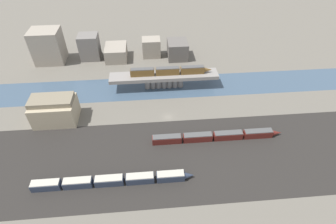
{
  "coord_description": "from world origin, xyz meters",
  "views": [
    {
      "loc": [
        -7.65,
        -89.22,
        81.22
      ],
      "look_at": [
        0.0,
        -0.17,
        3.15
      ],
      "focal_mm": 28.0,
      "sensor_mm": 36.0,
      "label": 1
    }
  ],
  "objects_px": {
    "train_on_bridge": "(170,71)",
    "train_yard_mid": "(217,136)",
    "train_yard_near": "(113,180)",
    "warehouse_building": "(55,110)"
  },
  "relations": [
    {
      "from": "warehouse_building",
      "to": "train_yard_near",
      "type": "bearing_deg",
      "value": -52.65
    },
    {
      "from": "train_on_bridge",
      "to": "train_yard_near",
      "type": "distance_m",
      "value": 63.35
    },
    {
      "from": "train_yard_mid",
      "to": "warehouse_building",
      "type": "bearing_deg",
      "value": 165.42
    },
    {
      "from": "train_on_bridge",
      "to": "train_yard_mid",
      "type": "distance_m",
      "value": 43.11
    },
    {
      "from": "train_on_bridge",
      "to": "train_yard_mid",
      "type": "bearing_deg",
      "value": -67.77
    },
    {
      "from": "train_on_bridge",
      "to": "train_yard_mid",
      "type": "height_order",
      "value": "train_on_bridge"
    },
    {
      "from": "train_yard_mid",
      "to": "warehouse_building",
      "type": "height_order",
      "value": "warehouse_building"
    },
    {
      "from": "train_on_bridge",
      "to": "warehouse_building",
      "type": "height_order",
      "value": "warehouse_building"
    },
    {
      "from": "train_yard_near",
      "to": "warehouse_building",
      "type": "bearing_deg",
      "value": 127.35
    },
    {
      "from": "train_yard_near",
      "to": "train_on_bridge",
      "type": "bearing_deg",
      "value": 65.92
    }
  ]
}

